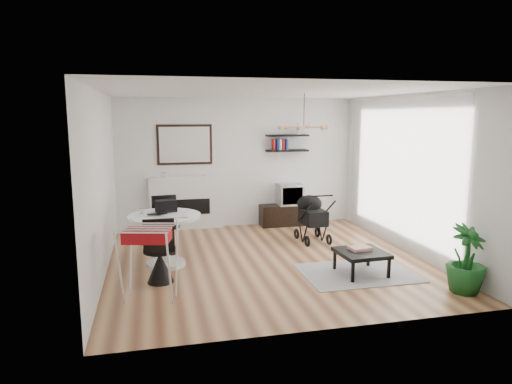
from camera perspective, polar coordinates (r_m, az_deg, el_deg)
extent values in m
plane|color=brown|center=(7.52, 1.35, -8.56)|extent=(5.00, 5.00, 0.00)
plane|color=white|center=(7.16, 1.43, 12.44)|extent=(5.00, 5.00, 0.00)
plane|color=white|center=(9.64, -2.31, 3.67)|extent=(5.00, 0.00, 5.00)
plane|color=white|center=(7.03, -18.75, 0.96)|extent=(0.00, 5.00, 5.00)
plane|color=white|center=(8.20, 18.57, 2.13)|extent=(0.00, 5.00, 5.00)
cube|color=white|center=(8.32, 17.27, 2.30)|extent=(0.04, 3.60, 2.60)
cube|color=white|center=(9.54, -8.70, -1.36)|extent=(1.50, 0.15, 1.10)
cube|color=black|center=(9.49, -8.66, -1.84)|extent=(0.95, 0.06, 0.32)
cube|color=black|center=(9.45, -8.91, 5.87)|extent=(1.12, 0.03, 0.82)
cube|color=white|center=(9.43, -8.90, 5.87)|extent=(1.02, 0.01, 0.72)
cube|color=black|center=(9.74, 3.91, 5.19)|extent=(0.90, 0.25, 0.04)
cube|color=black|center=(9.73, 3.93, 7.07)|extent=(0.90, 0.25, 0.04)
cube|color=black|center=(9.86, 3.96, -2.85)|extent=(1.19, 0.42, 0.44)
cube|color=#B7B7B9|center=(9.79, 4.24, -0.28)|extent=(0.52, 0.45, 0.45)
cube|color=black|center=(9.58, 4.63, -0.50)|extent=(0.44, 0.01, 0.36)
cylinder|color=white|center=(7.41, -11.18, -8.76)|extent=(0.60, 0.60, 0.06)
cylinder|color=white|center=(7.30, -11.28, -5.87)|extent=(0.15, 0.15, 0.71)
cylinder|color=white|center=(7.21, -11.37, -2.97)|extent=(1.12, 1.12, 0.04)
imported|color=black|center=(7.15, -12.22, -2.82)|extent=(0.32, 0.22, 0.02)
cube|color=black|center=(7.40, -11.18, -1.73)|extent=(0.35, 0.26, 0.19)
cube|color=white|center=(7.07, -10.00, -2.95)|extent=(0.39, 0.33, 0.01)
cylinder|color=white|center=(7.35, -14.15, -2.30)|extent=(0.05, 0.05, 0.09)
cylinder|color=black|center=(7.94, -11.17, -4.21)|extent=(0.46, 0.46, 0.05)
cone|color=black|center=(8.01, -11.11, -5.96)|extent=(0.38, 0.38, 0.44)
cube|color=black|center=(8.09, -11.41, -2.05)|extent=(0.42, 0.08, 0.47)
cylinder|color=black|center=(6.59, -11.95, -7.12)|extent=(0.46, 0.46, 0.05)
cone|color=black|center=(6.67, -11.88, -9.19)|extent=(0.38, 0.38, 0.44)
cube|color=black|center=(6.32, -12.05, -5.39)|extent=(0.42, 0.05, 0.47)
cube|color=#9B0E12|center=(5.89, -13.33, -5.20)|extent=(0.62, 0.45, 0.15)
cube|color=black|center=(8.58, 7.12, -3.10)|extent=(0.42, 0.60, 0.27)
ellipsoid|color=black|center=(8.70, 6.71, -1.47)|extent=(0.47, 0.47, 0.33)
cylinder|color=black|center=(8.16, 8.19, -0.49)|extent=(0.43, 0.05, 0.03)
torus|color=black|center=(8.84, 5.09, -5.23)|extent=(0.06, 0.21, 0.21)
torus|color=black|center=(9.00, 7.67, -5.01)|extent=(0.06, 0.21, 0.21)
torus|color=black|center=(8.35, 6.42, -6.14)|extent=(0.06, 0.21, 0.21)
torus|color=black|center=(8.52, 9.12, -5.89)|extent=(0.06, 0.21, 0.21)
cube|color=gray|center=(7.11, 12.55, -9.84)|extent=(1.66, 1.20, 0.01)
cube|color=black|center=(6.99, 13.04, -7.42)|extent=(0.71, 0.71, 0.06)
cube|color=black|center=(6.66, 12.01, -9.79)|extent=(0.04, 0.04, 0.29)
cube|color=black|center=(6.95, 16.27, -9.16)|extent=(0.04, 0.04, 0.29)
cube|color=black|center=(7.15, 9.81, -8.37)|extent=(0.04, 0.04, 0.29)
cube|color=black|center=(7.41, 13.86, -7.86)|extent=(0.04, 0.04, 0.29)
cube|color=#E45239|center=(7.04, 12.84, -6.86)|extent=(0.33, 0.28, 0.04)
imported|color=#18541C|center=(6.72, 24.81, -7.63)|extent=(0.65, 0.65, 0.91)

